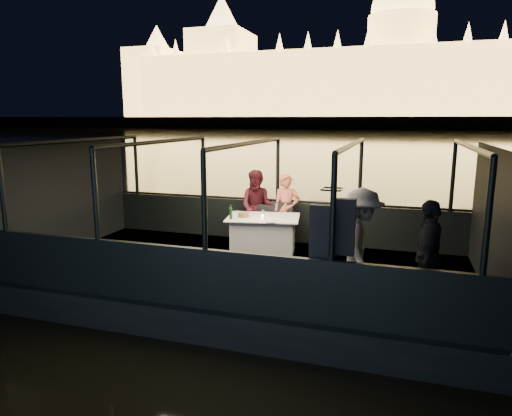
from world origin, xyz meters
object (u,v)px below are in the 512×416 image
(chair_port_right, at_px, (280,228))
(wine_bottle, at_px, (231,212))
(chair_port_left, at_px, (264,227))
(passenger_dark, at_px, (428,254))
(passenger_stripe, at_px, (360,247))
(dining_table_central, at_px, (263,235))
(person_woman_coral, at_px, (286,212))
(person_man_maroon, at_px, (257,210))
(coat_stand, at_px, (330,255))

(chair_port_right, height_order, wine_bottle, wine_bottle)
(chair_port_left, bearing_deg, passenger_dark, -34.50)
(passenger_stripe, bearing_deg, wine_bottle, 52.73)
(dining_table_central, xyz_separation_m, wine_bottle, (-0.56, -0.39, 0.53))
(chair_port_right, height_order, person_woman_coral, person_woman_coral)
(person_man_maroon, xyz_separation_m, wine_bottle, (-0.21, -1.11, 0.17))
(dining_table_central, distance_m, person_man_maroon, 0.88)
(coat_stand, relative_size, person_woman_coral, 1.19)
(chair_port_right, height_order, coat_stand, coat_stand)
(person_woman_coral, bearing_deg, passenger_stripe, -71.83)
(person_man_maroon, relative_size, passenger_stripe, 0.94)
(coat_stand, height_order, passenger_dark, coat_stand)
(chair_port_right, bearing_deg, dining_table_central, -114.39)
(dining_table_central, distance_m, chair_port_left, 0.47)
(chair_port_right, relative_size, passenger_stripe, 0.55)
(dining_table_central, distance_m, wine_bottle, 0.86)
(dining_table_central, distance_m, chair_port_right, 0.51)
(chair_port_right, xyz_separation_m, passenger_dark, (2.81, -2.49, 0.40))
(dining_table_central, relative_size, coat_stand, 0.78)
(wine_bottle, bearing_deg, dining_table_central, 35.10)
(person_woman_coral, bearing_deg, person_man_maroon, 164.41)
(dining_table_central, relative_size, chair_port_left, 1.65)
(wine_bottle, bearing_deg, passenger_stripe, -30.73)
(chair_port_left, bearing_deg, passenger_stripe, -43.84)
(person_man_maroon, bearing_deg, person_woman_coral, -5.15)
(coat_stand, distance_m, wine_bottle, 3.25)
(person_woman_coral, height_order, passenger_dark, passenger_dark)
(chair_port_right, distance_m, wine_bottle, 1.25)
(chair_port_right, relative_size, coat_stand, 0.52)
(coat_stand, bearing_deg, person_man_maroon, 121.75)
(dining_table_central, xyz_separation_m, passenger_dark, (3.05, -2.04, 0.47))
(person_man_maroon, bearing_deg, chair_port_right, -29.79)
(chair_port_left, relative_size, passenger_dark, 0.54)
(chair_port_left, relative_size, passenger_stripe, 0.51)
(passenger_dark, height_order, wine_bottle, passenger_dark)
(passenger_stripe, xyz_separation_m, passenger_dark, (0.95, -0.06, 0.00))
(coat_stand, bearing_deg, chair_port_left, 120.95)
(person_woman_coral, relative_size, person_man_maroon, 0.96)
(chair_port_right, bearing_deg, chair_port_left, -176.51)
(person_woman_coral, height_order, passenger_stripe, passenger_stripe)
(chair_port_left, height_order, passenger_dark, passenger_dark)
(chair_port_left, relative_size, coat_stand, 0.47)
(chair_port_right, bearing_deg, passenger_stripe, -48.90)
(person_woman_coral, distance_m, wine_bottle, 1.41)
(chair_port_left, height_order, person_man_maroon, person_man_maroon)
(dining_table_central, xyz_separation_m, coat_stand, (1.75, -2.68, 0.51))
(chair_port_right, bearing_deg, coat_stand, -60.67)
(passenger_dark, bearing_deg, passenger_stripe, -86.69)
(chair_port_left, distance_m, chair_port_right, 0.36)
(chair_port_left, bearing_deg, person_man_maroon, 133.61)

